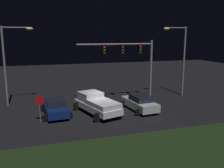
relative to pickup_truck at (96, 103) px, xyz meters
The scene contains 9 objects.
ground_plane 1.32m from the pickup_truck, 11.13° to the left, with size 80.00×80.00×0.00m, color black.
grass_median 9.48m from the pickup_truck, 84.88° to the right, with size 24.97×7.40×0.10m, color black.
pickup_truck is the anchor object (origin of this frame).
car_sedan 4.21m from the pickup_truck, ahead, with size 2.79×4.57×1.51m.
car_sedan_far 3.64m from the pickup_truck, behind, with size 2.69×4.52×1.51m.
traffic_signal_gantry 6.99m from the pickup_truck, 36.61° to the left, with size 8.32×0.56×6.50m.
street_lamp_left 9.82m from the pickup_truck, 145.45° to the left, with size 3.01×0.44×7.90m.
street_lamp_right 12.06m from the pickup_truck, 18.62° to the left, with size 2.88×0.44×7.98m.
stop_sign 5.04m from the pickup_truck, 168.98° to the right, with size 0.76×0.08×2.23m.
Camera 1 is at (-5.71, -20.98, 6.96)m, focal length 39.00 mm.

